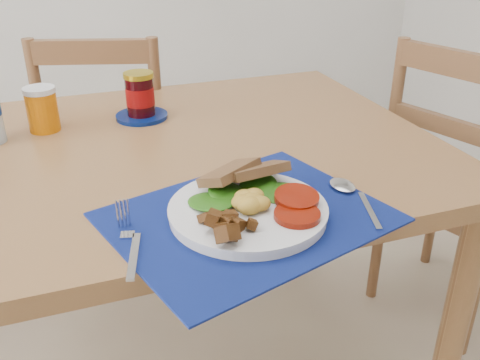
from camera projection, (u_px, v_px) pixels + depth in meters
The scene contains 9 objects.
table at pixel (128, 186), 1.21m from camera, with size 1.40×0.90×0.75m.
chair_far at pixel (109, 136), 1.75m from camera, with size 0.50×0.49×1.09m.
chair_end at pixel (460, 161), 1.58m from camera, with size 0.50×0.51×1.10m.
placemat at pixel (248, 217), 0.92m from camera, with size 0.45×0.35×0.00m, color black.
breakfast_plate at pixel (246, 208), 0.90m from camera, with size 0.27×0.27×0.07m.
fork at pixel (130, 242), 0.84m from camera, with size 0.04×0.17×0.00m.
spoon at pixel (350, 193), 0.98m from camera, with size 0.05×0.19×0.01m.
juice_glass at pixel (42, 110), 1.26m from camera, with size 0.07×0.07×0.10m, color #D46905.
jam_on_saucer at pixel (140, 98), 1.33m from camera, with size 0.13×0.13×0.12m.
Camera 1 is at (-0.12, -0.89, 1.22)m, focal length 40.00 mm.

